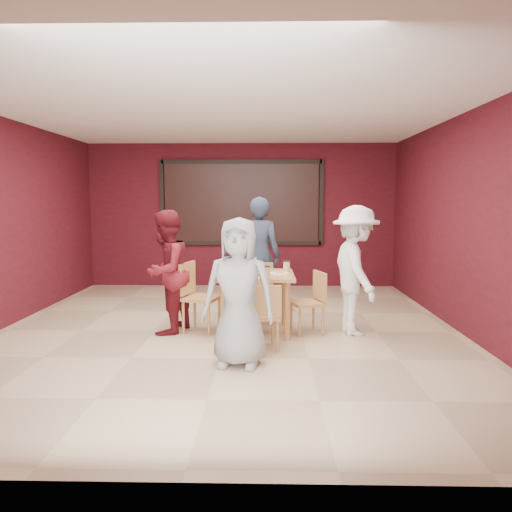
{
  "coord_description": "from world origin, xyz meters",
  "views": [
    {
      "loc": [
        0.51,
        -6.33,
        1.7
      ],
      "look_at": [
        0.37,
        -0.03,
        0.99
      ],
      "focal_mm": 35.0,
      "sensor_mm": 36.0,
      "label": 1
    }
  ],
  "objects_px": {
    "chair_left": "(196,293)",
    "diner_left": "(166,272)",
    "chair_front": "(263,313)",
    "chair_back": "(262,288)",
    "diner_back": "(259,255)",
    "diner_front": "(239,292)",
    "dining_table": "(256,281)",
    "diner_right": "(356,270)",
    "chair_right": "(312,299)"
  },
  "relations": [
    {
      "from": "diner_front",
      "to": "chair_right",
      "type": "bearing_deg",
      "value": 65.71
    },
    {
      "from": "diner_back",
      "to": "diner_right",
      "type": "bearing_deg",
      "value": 152.02
    },
    {
      "from": "chair_back",
      "to": "diner_back",
      "type": "xyz_separation_m",
      "value": [
        -0.05,
        0.39,
        0.42
      ]
    },
    {
      "from": "dining_table",
      "to": "diner_front",
      "type": "relative_size",
      "value": 0.64
    },
    {
      "from": "chair_back",
      "to": "chair_left",
      "type": "xyz_separation_m",
      "value": [
        -0.85,
        -0.7,
        0.06
      ]
    },
    {
      "from": "chair_front",
      "to": "diner_front",
      "type": "bearing_deg",
      "value": -115.88
    },
    {
      "from": "chair_left",
      "to": "diner_right",
      "type": "relative_size",
      "value": 0.55
    },
    {
      "from": "diner_back",
      "to": "diner_right",
      "type": "distance_m",
      "value": 1.69
    },
    {
      "from": "chair_back",
      "to": "chair_right",
      "type": "xyz_separation_m",
      "value": [
        0.65,
        -0.74,
        -0.01
      ]
    },
    {
      "from": "diner_left",
      "to": "diner_right",
      "type": "distance_m",
      "value": 2.41
    },
    {
      "from": "chair_left",
      "to": "diner_left",
      "type": "height_order",
      "value": "diner_left"
    },
    {
      "from": "diner_right",
      "to": "dining_table",
      "type": "bearing_deg",
      "value": 79.43
    },
    {
      "from": "chair_front",
      "to": "chair_left",
      "type": "height_order",
      "value": "chair_left"
    },
    {
      "from": "chair_left",
      "to": "diner_front",
      "type": "xyz_separation_m",
      "value": [
        0.63,
        -1.33,
        0.26
      ]
    },
    {
      "from": "diner_right",
      "to": "chair_front",
      "type": "bearing_deg",
      "value": 114.68
    },
    {
      "from": "dining_table",
      "to": "chair_right",
      "type": "xyz_separation_m",
      "value": [
        0.72,
        -0.02,
        -0.22
      ]
    },
    {
      "from": "dining_table",
      "to": "chair_back",
      "type": "distance_m",
      "value": 0.76
    },
    {
      "from": "chair_back",
      "to": "chair_front",
      "type": "bearing_deg",
      "value": -89.0
    },
    {
      "from": "chair_back",
      "to": "diner_back",
      "type": "bearing_deg",
      "value": 97.16
    },
    {
      "from": "chair_left",
      "to": "diner_front",
      "type": "distance_m",
      "value": 1.5
    },
    {
      "from": "chair_front",
      "to": "diner_back",
      "type": "distance_m",
      "value": 1.97
    },
    {
      "from": "dining_table",
      "to": "diner_back",
      "type": "relative_size",
      "value": 0.56
    },
    {
      "from": "dining_table",
      "to": "chair_left",
      "type": "bearing_deg",
      "value": 178.18
    },
    {
      "from": "dining_table",
      "to": "chair_front",
      "type": "height_order",
      "value": "dining_table"
    },
    {
      "from": "diner_back",
      "to": "diner_right",
      "type": "xyz_separation_m",
      "value": [
        1.24,
        -1.15,
        -0.06
      ]
    },
    {
      "from": "chair_right",
      "to": "diner_front",
      "type": "bearing_deg",
      "value": -123.68
    },
    {
      "from": "diner_left",
      "to": "dining_table",
      "type": "bearing_deg",
      "value": 109.27
    },
    {
      "from": "chair_front",
      "to": "chair_back",
      "type": "distance_m",
      "value": 1.53
    },
    {
      "from": "diner_front",
      "to": "chair_front",
      "type": "bearing_deg",
      "value": 73.52
    },
    {
      "from": "chair_back",
      "to": "diner_front",
      "type": "relative_size",
      "value": 0.52
    },
    {
      "from": "chair_front",
      "to": "diner_back",
      "type": "xyz_separation_m",
      "value": [
        -0.08,
        1.91,
        0.44
      ]
    },
    {
      "from": "chair_left",
      "to": "dining_table",
      "type": "bearing_deg",
      "value": -1.82
    },
    {
      "from": "chair_right",
      "to": "diner_back",
      "type": "distance_m",
      "value": 1.39
    },
    {
      "from": "chair_front",
      "to": "diner_front",
      "type": "relative_size",
      "value": 0.5
    },
    {
      "from": "chair_left",
      "to": "diner_back",
      "type": "distance_m",
      "value": 1.4
    },
    {
      "from": "diner_front",
      "to": "diner_back",
      "type": "relative_size",
      "value": 0.87
    },
    {
      "from": "chair_back",
      "to": "diner_front",
      "type": "xyz_separation_m",
      "value": [
        -0.22,
        -2.03,
        0.31
      ]
    },
    {
      "from": "chair_front",
      "to": "chair_right",
      "type": "xyz_separation_m",
      "value": [
        0.62,
        0.79,
        0.01
      ]
    },
    {
      "from": "chair_right",
      "to": "diner_left",
      "type": "distance_m",
      "value": 1.9
    },
    {
      "from": "chair_back",
      "to": "chair_right",
      "type": "relative_size",
      "value": 1.01
    },
    {
      "from": "chair_front",
      "to": "chair_left",
      "type": "bearing_deg",
      "value": 136.54
    },
    {
      "from": "diner_back",
      "to": "dining_table",
      "type": "bearing_deg",
      "value": 103.51
    },
    {
      "from": "diner_front",
      "to": "diner_back",
      "type": "height_order",
      "value": "diner_back"
    },
    {
      "from": "dining_table",
      "to": "diner_left",
      "type": "height_order",
      "value": "diner_left"
    },
    {
      "from": "chair_left",
      "to": "diner_right",
      "type": "height_order",
      "value": "diner_right"
    },
    {
      "from": "diner_front",
      "to": "dining_table",
      "type": "bearing_deg",
      "value": 93.27
    },
    {
      "from": "chair_back",
      "to": "diner_front",
      "type": "distance_m",
      "value": 2.07
    },
    {
      "from": "diner_front",
      "to": "diner_right",
      "type": "bearing_deg",
      "value": 51.41
    },
    {
      "from": "diner_front",
      "to": "chair_back",
      "type": "bearing_deg",
      "value": 93.31
    },
    {
      "from": "chair_right",
      "to": "diner_right",
      "type": "xyz_separation_m",
      "value": [
        0.54,
        -0.03,
        0.37
      ]
    }
  ]
}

